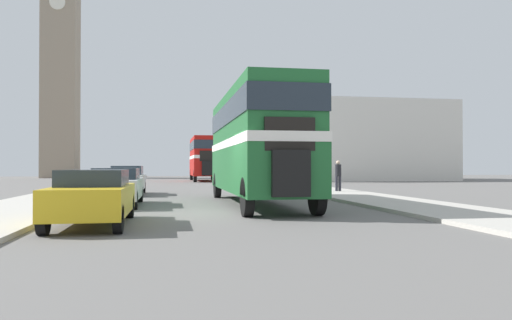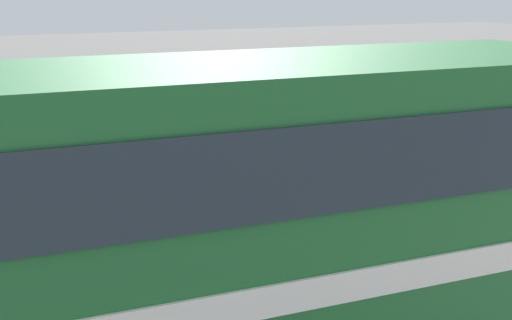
{
  "view_description": "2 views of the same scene",
  "coord_description": "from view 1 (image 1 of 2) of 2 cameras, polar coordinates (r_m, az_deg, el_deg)",
  "views": [
    {
      "loc": [
        -1.9,
        -15.34,
        1.47
      ],
      "look_at": [
        1.42,
        3.46,
        1.71
      ],
      "focal_mm": 35.0,
      "sensor_mm": 36.0,
      "label": 1
    },
    {
      "loc": [
        7.71,
        2.27,
        4.99
      ],
      "look_at": [
        0.0,
        5.56,
        2.84
      ],
      "focal_mm": 50.0,
      "sensor_mm": 36.0,
      "label": 2
    }
  ],
  "objects": [
    {
      "name": "pedestrian_walking",
      "position": [
        27.37,
        9.37,
        -1.56
      ],
      "size": [
        0.34,
        0.34,
        1.66
      ],
      "color": "#282833",
      "rests_on": "sidewalk_right"
    },
    {
      "name": "double_decker_bus",
      "position": [
        19.1,
        0.01,
        2.45
      ],
      "size": [
        2.42,
        11.09,
        4.21
      ],
      "color": "#1E602D",
      "rests_on": "ground_plane"
    },
    {
      "name": "car_parked_near",
      "position": [
        13.09,
        -18.11,
        -3.93
      ],
      "size": [
        1.74,
        4.29,
        1.38
      ],
      "color": "gold",
      "rests_on": "ground_plane"
    },
    {
      "name": "car_parked_far",
      "position": [
        26.45,
        -14.48,
        -2.2
      ],
      "size": [
        1.66,
        4.38,
        1.49
      ],
      "color": "white",
      "rests_on": "ground_plane"
    },
    {
      "name": "ground_plane",
      "position": [
        15.53,
        -2.97,
        -6.14
      ],
      "size": [
        120.0,
        120.0,
        0.0
      ],
      "primitive_type": "plane",
      "color": "slate"
    },
    {
      "name": "shop_building_block",
      "position": [
        54.09,
        11.48,
        2.02
      ],
      "size": [
        17.63,
        11.15,
        8.05
      ],
      "color": "silver",
      "rests_on": "ground_plane"
    },
    {
      "name": "bus_distant",
      "position": [
        49.7,
        -5.92,
        0.54
      ],
      "size": [
        2.53,
        9.54,
        4.26
      ],
      "color": "#B2140F",
      "rests_on": "ground_plane"
    },
    {
      "name": "car_parked_mid",
      "position": [
        19.25,
        -15.67,
        -2.87
      ],
      "size": [
        1.75,
        4.51,
        1.4
      ],
      "color": "silver",
      "rests_on": "ground_plane"
    },
    {
      "name": "sidewalk_right",
      "position": [
        17.67,
        19.41,
        -5.25
      ],
      "size": [
        3.5,
        120.0,
        0.12
      ],
      "color": "#B7B2A8",
      "rests_on": "ground_plane"
    },
    {
      "name": "church_tower",
      "position": [
        69.46,
        -21.41,
        13.21
      ],
      "size": [
        4.34,
        4.34,
        35.54
      ],
      "color": "gray",
      "rests_on": "ground_plane"
    }
  ]
}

